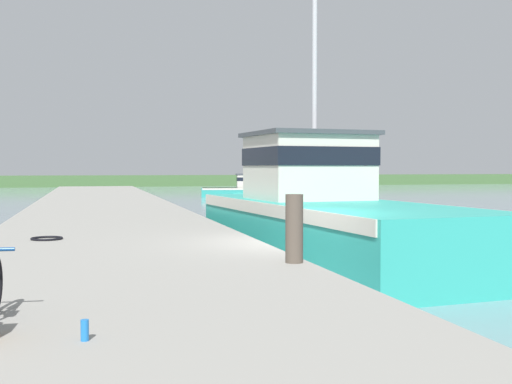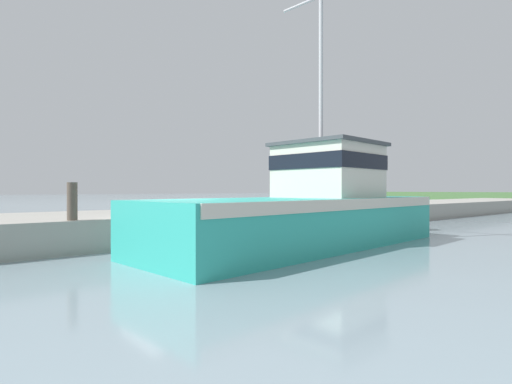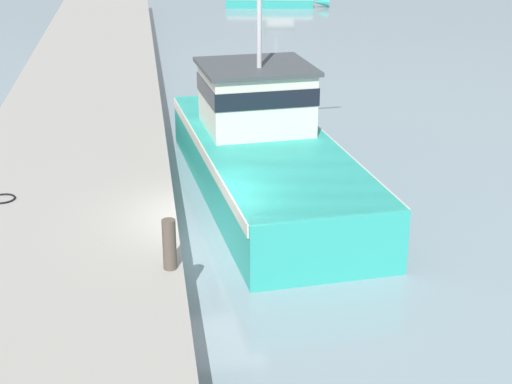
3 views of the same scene
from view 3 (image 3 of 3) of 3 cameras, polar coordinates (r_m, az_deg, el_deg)
The scene contains 5 objects.
ground_plane at distance 18.94m, azimuth -3.42°, elevation -4.42°, with size 320.00×320.00×0.00m, color gray.
dock_pier at distance 18.82m, azimuth -14.33°, elevation -3.65°, with size 5.62×80.00×0.97m, color gray.
fishing_boat_main at distance 22.52m, azimuth 0.48°, elevation 3.26°, with size 4.71×13.33×10.05m.
mooring_post at distance 15.89m, azimuth -6.32°, elevation -3.81°, with size 0.28×0.28×1.07m, color #51473D.
hose_coil at distance 20.43m, azimuth -17.97°, elevation -0.46°, with size 0.65×0.65×0.05m, color black.
Camera 3 is at (-1.37, -17.00, 8.24)m, focal length 55.00 mm.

